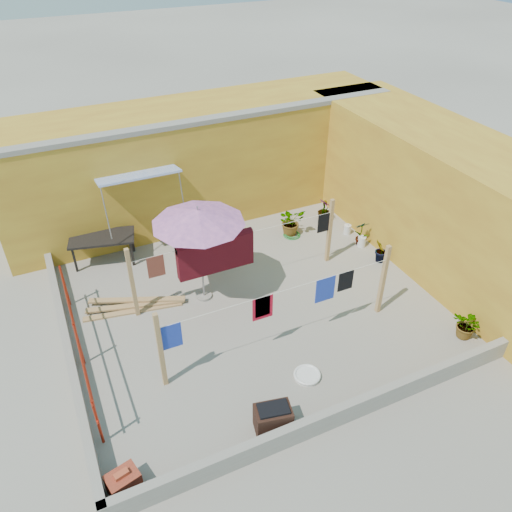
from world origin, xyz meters
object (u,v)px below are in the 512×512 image
(outdoor_table, at_px, (102,239))
(green_hose, at_px, (292,235))
(brazier, at_px, (273,419))
(water_jug_a, at_px, (362,241))
(water_jug_b, at_px, (347,229))
(white_basin, at_px, (307,375))
(plant_back_a, at_px, (291,221))
(patio_umbrella, at_px, (198,217))
(brick_stack, at_px, (123,482))

(outdoor_table, bearing_deg, green_hose, -11.05)
(brazier, bearing_deg, water_jug_a, 41.18)
(water_jug_b, bearing_deg, white_basin, -131.57)
(water_jug_a, relative_size, plant_back_a, 0.43)
(brazier, xyz_separation_m, white_basin, (1.14, 0.78, -0.23))
(patio_umbrella, xyz_separation_m, plant_back_a, (3.17, 1.60, -1.80))
(water_jug_a, bearing_deg, water_jug_b, 90.00)
(brick_stack, distance_m, water_jug_b, 8.86)
(brazier, xyz_separation_m, plant_back_a, (3.32, 5.54, 0.12))
(plant_back_a, bearing_deg, water_jug_a, -43.46)
(water_jug_b, xyz_separation_m, plant_back_a, (-1.45, 0.67, 0.26))
(white_basin, height_order, plant_back_a, plant_back_a)
(patio_umbrella, relative_size, water_jug_b, 7.79)
(water_jug_a, xyz_separation_m, plant_back_a, (-1.45, 1.37, 0.25))
(brick_stack, bearing_deg, white_basin, 11.67)
(outdoor_table, xyz_separation_m, green_hose, (4.97, -0.97, -0.65))
(white_basin, bearing_deg, plant_back_a, 65.41)
(patio_umbrella, xyz_separation_m, brazier, (-0.15, -3.94, -1.92))
(patio_umbrella, xyz_separation_m, white_basin, (0.99, -3.16, -2.15))
(brick_stack, distance_m, water_jug_a, 8.49)
(white_basin, bearing_deg, water_jug_b, 48.43)
(brazier, height_order, white_basin, brazier)
(patio_umbrella, distance_m, outdoor_table, 3.41)
(white_basin, height_order, water_jug_b, water_jug_b)
(brazier, bearing_deg, outdoor_table, 104.59)
(outdoor_table, xyz_separation_m, brick_stack, (-0.97, -6.40, -0.49))
(water_jug_b, height_order, green_hose, water_jug_b)
(white_basin, distance_m, water_jug_a, 4.97)
(water_jug_a, distance_m, plant_back_a, 2.01)
(patio_umbrella, height_order, water_jug_b, patio_umbrella)
(patio_umbrella, distance_m, water_jug_b, 5.14)
(brazier, height_order, water_jug_a, brazier)
(water_jug_b, bearing_deg, brick_stack, -146.65)
(green_hose, bearing_deg, patio_umbrella, -154.76)
(green_hose, bearing_deg, brazier, -121.30)
(brick_stack, bearing_deg, brazier, -0.00)
(water_jug_a, xyz_separation_m, water_jug_b, (0.00, 0.70, -0.01))
(patio_umbrella, xyz_separation_m, brick_stack, (-2.78, -3.94, -2.01))
(green_hose, bearing_deg, water_jug_b, -20.90)
(patio_umbrella, height_order, brick_stack, patio_umbrella)
(brick_stack, height_order, water_jug_a, brick_stack)
(outdoor_table, xyz_separation_m, water_jug_a, (6.43, -2.23, -0.53))
(water_jug_b, bearing_deg, water_jug_a, -90.00)
(white_basin, bearing_deg, patio_umbrella, 107.43)
(brazier, relative_size, water_jug_a, 2.08)
(patio_umbrella, bearing_deg, brazier, -92.15)
(outdoor_table, distance_m, water_jug_a, 6.83)
(outdoor_table, bearing_deg, plant_back_a, -9.75)
(brick_stack, height_order, plant_back_a, plant_back_a)
(brazier, distance_m, white_basin, 1.40)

